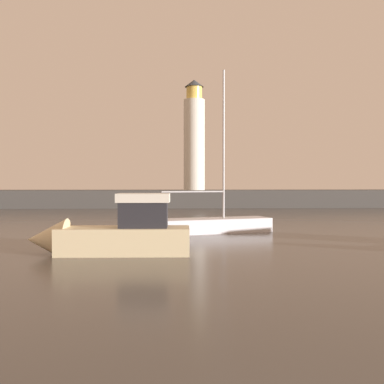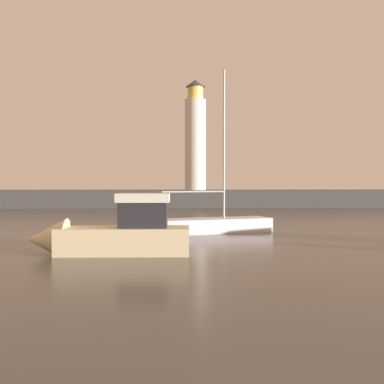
{
  "view_description": "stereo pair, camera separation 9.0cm",
  "coord_description": "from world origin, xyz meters",
  "views": [
    {
      "loc": [
        -1.58,
        -2.45,
        2.83
      ],
      "look_at": [
        -0.62,
        18.4,
        2.41
      ],
      "focal_mm": 41.84,
      "sensor_mm": 36.0,
      "label": 1
    },
    {
      "loc": [
        -1.49,
        -2.45,
        2.83
      ],
      "look_at": [
        -0.62,
        18.4,
        2.41
      ],
      "focal_mm": 41.84,
      "sensor_mm": 36.0,
      "label": 2
    }
  ],
  "objects": [
    {
      "name": "breakwater",
      "position": [
        0.0,
        50.25,
        1.0
      ],
      "size": [
        81.48,
        6.25,
        2.0
      ],
      "primitive_type": "cube",
      "color": "#423F3D",
      "rests_on": "ground_plane"
    },
    {
      "name": "motorboat_2",
      "position": [
        -4.09,
        15.41,
        0.78
      ],
      "size": [
        6.46,
        1.88,
        2.67
      ],
      "color": "beige",
      "rests_on": "ground_plane"
    },
    {
      "name": "sailboat_moored",
      "position": [
        0.78,
        22.92,
        0.47
      ],
      "size": [
        6.95,
        3.67,
        9.29
      ],
      "color": "silver",
      "rests_on": "ground_plane"
    },
    {
      "name": "ground_plane",
      "position": [
        0.0,
        25.13,
        0.0
      ],
      "size": [
        220.0,
        220.0,
        0.0
      ],
      "primitive_type": "plane",
      "color": "#4C4742"
    },
    {
      "name": "lighthouse",
      "position": [
        1.12,
        50.25,
        8.14
      ],
      "size": [
        2.48,
        2.48,
        12.98
      ],
      "color": "silver",
      "rests_on": "breakwater"
    }
  ]
}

